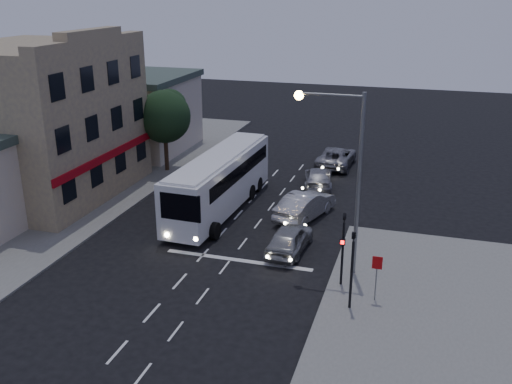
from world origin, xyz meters
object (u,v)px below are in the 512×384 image
(tour_bus, at_px, (220,181))
(traffic_signal_side, at_px, (352,261))
(car_sedan_b, at_px, (318,178))
(streetlight, at_px, (346,163))
(regulatory_sign, at_px, (377,271))
(car_sedan_c, at_px, (336,157))
(street_tree, at_px, (164,114))
(traffic_signal_main, at_px, (343,240))
(car_sedan_a, at_px, (305,205))
(car_suv, at_px, (289,239))

(tour_bus, height_order, traffic_signal_side, traffic_signal_side)
(tour_bus, distance_m, car_sedan_b, 8.31)
(tour_bus, distance_m, traffic_signal_side, 13.61)
(car_sedan_b, height_order, streetlight, streetlight)
(car_sedan_b, relative_size, regulatory_sign, 2.14)
(tour_bus, xyz_separation_m, car_sedan_b, (5.12, 6.41, -1.33))
(car_sedan_c, height_order, street_tree, street_tree)
(traffic_signal_side, distance_m, streetlight, 4.84)
(tour_bus, height_order, street_tree, street_tree)
(streetlight, xyz_separation_m, street_tree, (-15.55, 12.82, -1.23))
(traffic_signal_main, height_order, streetlight, streetlight)
(car_sedan_a, bearing_deg, regulatory_sign, 137.00)
(street_tree, bearing_deg, car_sedan_a, -26.96)
(car_sedan_a, xyz_separation_m, regulatory_sign, (5.20, -9.00, 0.77))
(streetlight, bearing_deg, car_sedan_a, 116.28)
(car_sedan_c, bearing_deg, tour_bus, 66.72)
(tour_bus, bearing_deg, street_tree, 138.01)
(traffic_signal_main, bearing_deg, tour_bus, 139.66)
(car_sedan_a, height_order, traffic_signal_side, traffic_signal_side)
(regulatory_sign, xyz_separation_m, streetlight, (-1.96, 2.44, 4.14))
(car_sedan_c, height_order, traffic_signal_main, traffic_signal_main)
(car_sedan_a, distance_m, car_sedan_c, 11.39)
(regulatory_sign, bearing_deg, car_sedan_b, 110.24)
(regulatory_sign, bearing_deg, traffic_signal_main, 149.16)
(car_suv, height_order, streetlight, streetlight)
(tour_bus, distance_m, streetlight, 11.31)
(regulatory_sign, bearing_deg, street_tree, 138.92)
(car_sedan_b, distance_m, streetlight, 14.03)
(tour_bus, xyz_separation_m, car_sedan_c, (5.55, 11.76, -1.25))
(car_suv, relative_size, street_tree, 0.71)
(car_sedan_c, relative_size, street_tree, 0.89)
(car_suv, distance_m, car_sedan_b, 11.01)
(tour_bus, bearing_deg, regulatory_sign, -36.87)
(car_sedan_a, bearing_deg, car_sedan_b, -69.73)
(car_sedan_c, relative_size, streetlight, 0.61)
(traffic_signal_main, height_order, street_tree, street_tree)
(streetlight, bearing_deg, car_sedan_c, 99.95)
(car_sedan_a, xyz_separation_m, traffic_signal_main, (3.50, -7.98, 1.59))
(tour_bus, bearing_deg, traffic_signal_side, -42.68)
(street_tree, bearing_deg, streetlight, -39.51)
(car_sedan_c, height_order, traffic_signal_side, traffic_signal_side)
(regulatory_sign, bearing_deg, car_sedan_c, 104.06)
(traffic_signal_main, xyz_separation_m, traffic_signal_side, (0.70, -1.98, 0.00))
(tour_bus, relative_size, streetlight, 1.36)
(traffic_signal_main, bearing_deg, car_sedan_a, 113.65)
(car_suv, distance_m, traffic_signal_main, 4.76)
(car_suv, distance_m, streetlight, 6.04)
(tour_bus, relative_size, street_tree, 1.97)
(traffic_signal_main, bearing_deg, car_sedan_b, 105.33)
(car_sedan_c, xyz_separation_m, streetlight, (3.15, -17.95, 4.97))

